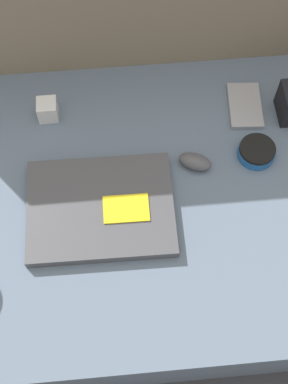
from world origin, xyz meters
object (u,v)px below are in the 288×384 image
object	(u,v)px
computer_mouse	(195,162)
charger_brick	(48,110)
laptop	(101,208)
speaker_puck	(257,152)
phone_black	(245,106)

from	to	relation	value
computer_mouse	charger_brick	distance (m)	0.34
charger_brick	computer_mouse	bearing A→B (deg)	-26.92
laptop	speaker_puck	size ratio (longest dim) A/B	3.74
speaker_puck	phone_black	world-z (taller)	speaker_puck
computer_mouse	speaker_puck	distance (m)	0.13
phone_black	charger_brick	distance (m)	0.43
laptop	computer_mouse	distance (m)	0.22
computer_mouse	phone_black	xyz separation A→B (m)	(0.13, 0.14, -0.01)
speaker_puck	charger_brick	bearing A→B (deg)	162.08
speaker_puck	charger_brick	xyz separation A→B (m)	(-0.43, 0.14, 0.01)
speaker_puck	charger_brick	size ratio (longest dim) A/B	1.69
laptop	charger_brick	world-z (taller)	charger_brick
computer_mouse	speaker_puck	world-z (taller)	same
phone_black	charger_brick	size ratio (longest dim) A/B	2.67
speaker_puck	phone_black	xyz separation A→B (m)	(-0.00, 0.12, -0.01)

